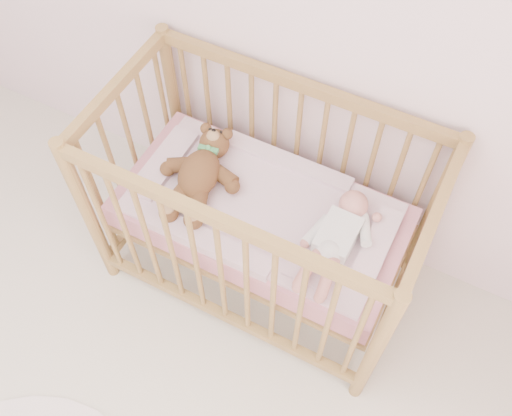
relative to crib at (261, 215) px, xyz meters
The scene contains 5 objects.
crib is the anchor object (origin of this frame).
mattress 0.01m from the crib, ahead, with size 1.22×0.62×0.13m, color pink.
blanket 0.06m from the crib, ahead, with size 1.10×0.58×0.06m, color #EFA4C1, non-canonical shape.
baby 0.37m from the crib, ahead, with size 0.26×0.54×0.13m, color white, non-canonical shape.
teddy_bear 0.32m from the crib, behind, with size 0.37×0.53×0.15m, color brown, non-canonical shape.
Camera 1 is at (0.96, 0.41, 2.56)m, focal length 40.00 mm.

